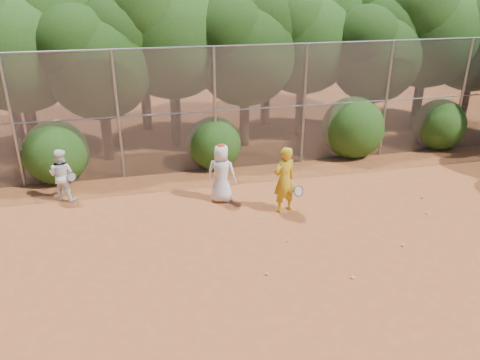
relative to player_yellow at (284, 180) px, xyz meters
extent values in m
plane|color=#954921|center=(-0.25, -2.61, -0.93)|extent=(80.00, 80.00, 0.00)
cylinder|color=gray|center=(-7.25, 3.39, 1.07)|extent=(0.09, 0.09, 4.00)
cylinder|color=gray|center=(-4.25, 3.39, 1.07)|extent=(0.09, 0.09, 4.00)
cylinder|color=gray|center=(-1.25, 3.39, 1.07)|extent=(0.09, 0.09, 4.00)
cylinder|color=gray|center=(1.75, 3.39, 1.07)|extent=(0.09, 0.09, 4.00)
cylinder|color=gray|center=(4.75, 3.39, 1.07)|extent=(0.09, 0.09, 4.00)
cylinder|color=gray|center=(7.75, 3.39, 1.07)|extent=(0.09, 0.09, 4.00)
cylinder|color=gray|center=(-0.25, 3.39, 3.07)|extent=(20.00, 0.05, 0.05)
cylinder|color=gray|center=(-0.25, 3.39, 1.07)|extent=(20.00, 0.04, 0.04)
cube|color=slate|center=(-0.25, 3.39, 1.07)|extent=(20.00, 0.02, 4.00)
cylinder|color=black|center=(-7.25, 5.89, 0.33)|extent=(0.38, 0.38, 2.52)
sphere|color=#1C3F0F|center=(-7.25, 5.89, 2.80)|extent=(4.03, 4.03, 4.03)
sphere|color=#1C3F0F|center=(-6.44, 6.29, 3.81)|extent=(3.23, 3.23, 3.23)
cylinder|color=black|center=(-4.75, 5.19, 0.16)|extent=(0.36, 0.36, 2.17)
sphere|color=black|center=(-4.75, 5.19, 2.28)|extent=(3.47, 3.47, 3.47)
sphere|color=black|center=(-4.05, 5.53, 3.15)|extent=(2.78, 2.78, 2.78)
sphere|color=black|center=(-5.36, 4.93, 2.98)|extent=(2.60, 2.60, 2.60)
cylinder|color=black|center=(-2.25, 6.19, 0.40)|extent=(0.39, 0.39, 2.66)
sphere|color=#1C3F0F|center=(-2.25, 6.19, 3.01)|extent=(4.26, 4.26, 4.26)
sphere|color=#1C3F0F|center=(-1.40, 6.61, 4.07)|extent=(3.40, 3.40, 3.40)
sphere|color=#1C3F0F|center=(-2.99, 5.87, 3.86)|extent=(3.19, 3.19, 3.19)
cylinder|color=black|center=(0.25, 5.59, 0.21)|extent=(0.37, 0.37, 2.27)
sphere|color=black|center=(0.25, 5.59, 2.44)|extent=(3.64, 3.64, 3.64)
sphere|color=black|center=(0.98, 5.95, 3.35)|extent=(2.91, 2.91, 2.91)
sphere|color=black|center=(-0.39, 5.31, 3.17)|extent=(2.73, 2.73, 2.73)
cylinder|color=black|center=(2.75, 6.39, 0.30)|extent=(0.38, 0.38, 2.45)
sphere|color=#1C3F0F|center=(2.75, 6.39, 2.70)|extent=(3.92, 3.92, 3.92)
sphere|color=#1C3F0F|center=(3.54, 6.78, 3.68)|extent=(3.14, 3.14, 3.14)
sphere|color=#1C3F0F|center=(2.07, 6.09, 3.48)|extent=(2.94, 2.94, 2.94)
cylinder|color=black|center=(5.25, 5.39, 0.12)|extent=(0.36, 0.36, 2.10)
sphere|color=black|center=(5.25, 5.39, 2.18)|extent=(3.36, 3.36, 3.36)
sphere|color=black|center=(5.92, 5.72, 3.02)|extent=(2.69, 2.69, 2.69)
sphere|color=black|center=(4.66, 5.13, 2.85)|extent=(2.52, 2.52, 2.52)
cylinder|color=black|center=(7.75, 5.99, 0.37)|extent=(0.39, 0.39, 2.59)
sphere|color=#1C3F0F|center=(7.75, 5.99, 2.90)|extent=(4.14, 4.14, 4.14)
sphere|color=#1C3F0F|center=(8.58, 6.40, 3.94)|extent=(3.32, 3.32, 3.32)
sphere|color=#1C3F0F|center=(7.03, 5.67, 3.73)|extent=(3.11, 3.11, 3.11)
cylinder|color=black|center=(9.75, 5.69, 0.23)|extent=(0.37, 0.37, 2.31)
sphere|color=black|center=(9.75, 5.69, 2.49)|extent=(3.70, 3.70, 3.70)
sphere|color=black|center=(9.11, 5.41, 3.23)|extent=(2.77, 2.77, 2.77)
cylinder|color=black|center=(-8.25, 8.19, 0.38)|extent=(0.39, 0.39, 2.62)
sphere|color=#1C3F0F|center=(-8.25, 8.19, 2.96)|extent=(4.20, 4.20, 4.20)
sphere|color=#1C3F0F|center=(-7.41, 8.61, 4.01)|extent=(3.36, 3.36, 3.36)
cylinder|color=black|center=(-3.25, 8.39, 0.47)|extent=(0.40, 0.40, 2.80)
sphere|color=#1C3F0F|center=(-3.25, 8.39, 3.21)|extent=(4.48, 4.48, 4.48)
sphere|color=#1C3F0F|center=(-4.03, 8.05, 4.11)|extent=(3.36, 3.36, 3.36)
cylinder|color=black|center=(1.75, 7.99, 0.33)|extent=(0.38, 0.38, 2.52)
sphere|color=#1C3F0F|center=(1.75, 7.99, 2.80)|extent=(4.03, 4.03, 4.03)
sphere|color=#1C3F0F|center=(2.56, 8.39, 3.81)|extent=(3.23, 3.23, 3.23)
sphere|color=#1C3F0F|center=(1.05, 7.68, 3.61)|extent=(3.02, 3.02, 3.02)
cylinder|color=black|center=(6.25, 8.59, 0.44)|extent=(0.40, 0.40, 2.73)
sphere|color=#1C3F0F|center=(6.25, 8.59, 3.11)|extent=(4.37, 4.37, 4.37)
sphere|color=#1C3F0F|center=(5.49, 8.26, 3.98)|extent=(3.28, 3.28, 3.28)
sphere|color=#1C3F0F|center=(-6.25, 3.69, 0.07)|extent=(2.00, 2.00, 2.00)
sphere|color=#1C3F0F|center=(-1.25, 3.69, -0.03)|extent=(1.80, 1.80, 1.80)
sphere|color=#1C3F0F|center=(3.75, 3.69, 0.17)|extent=(2.20, 2.20, 2.20)
sphere|color=#1C3F0F|center=(7.25, 3.69, 0.02)|extent=(1.90, 1.90, 1.90)
imported|color=gold|center=(0.00, 0.00, 0.00)|extent=(0.79, 0.64, 1.86)
torus|color=black|center=(0.35, -0.20, -0.28)|extent=(0.33, 0.22, 0.29)
cylinder|color=black|center=(0.30, 0.00, -0.37)|extent=(0.10, 0.27, 0.14)
imported|color=white|center=(-1.52, 1.01, -0.08)|extent=(0.98, 0.84, 1.70)
ellipsoid|color=red|center=(-1.52, 1.01, 0.73)|extent=(0.22, 0.22, 0.13)
sphere|color=#C4D226|center=(-1.22, 0.81, -0.08)|extent=(0.07, 0.07, 0.07)
imported|color=white|center=(-5.93, 2.12, -0.16)|extent=(0.92, 0.83, 1.53)
torus|color=black|center=(-5.63, 1.82, -0.13)|extent=(0.35, 0.30, 0.27)
cylinder|color=black|center=(-5.56, 1.99, -0.25)|extent=(0.13, 0.24, 0.18)
sphere|color=#C4D226|center=(2.22, -2.43, -0.90)|extent=(0.07, 0.07, 0.07)
sphere|color=#C4D226|center=(4.17, -0.20, -0.90)|extent=(0.07, 0.07, 0.07)
sphere|color=#C4D226|center=(0.47, -3.35, -0.90)|extent=(0.07, 0.07, 0.07)
sphere|color=#C4D226|center=(3.74, -1.08, -0.90)|extent=(0.07, 0.07, 0.07)
sphere|color=#C4D226|center=(-1.28, -2.81, -0.90)|extent=(0.07, 0.07, 0.07)
sphere|color=#C4D226|center=(3.76, 2.28, -0.90)|extent=(0.07, 0.07, 0.07)
sphere|color=#C4D226|center=(-0.40, -1.61, -0.90)|extent=(0.07, 0.07, 0.07)
camera|label=1|loc=(-3.77, -10.90, 5.06)|focal=35.00mm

